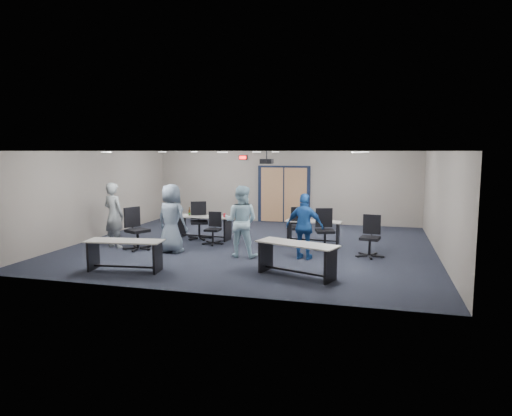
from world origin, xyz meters
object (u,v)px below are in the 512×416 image
(person_plaid, at_px, (172,218))
(person_lightblue, at_px, (241,221))
(table_front_left, at_px, (125,250))
(chair_back_d, at_px, (325,229))
(chair_back_a, at_px, (199,221))
(person_navy, at_px, (305,226))
(table_back_left, at_px, (204,223))
(chair_back_b, at_px, (213,228))
(chair_loose_left, at_px, (137,229))
(table_back_right, at_px, (313,228))
(chair_loose_right, at_px, (370,236))
(person_gray, at_px, (114,215))
(chair_back_c, at_px, (300,226))
(table_front_right, at_px, (297,254))

(person_plaid, bearing_deg, person_lightblue, -165.52)
(table_front_left, height_order, chair_back_d, chair_back_d)
(chair_back_a, bearing_deg, person_navy, -51.59)
(table_back_left, relative_size, person_navy, 1.08)
(person_plaid, bearing_deg, chair_back_b, -104.99)
(chair_loose_left, bearing_deg, person_lightblue, -63.00)
(table_back_right, height_order, person_plaid, person_plaid)
(table_back_right, relative_size, person_plaid, 0.89)
(table_back_left, relative_size, person_plaid, 0.98)
(chair_loose_left, height_order, chair_loose_right, chair_loose_left)
(chair_back_b, relative_size, person_gray, 0.51)
(person_gray, relative_size, person_plaid, 1.00)
(table_back_left, distance_m, person_plaid, 1.99)
(table_back_left, bearing_deg, chair_back_c, 2.40)
(chair_back_d, bearing_deg, chair_loose_left, -179.73)
(chair_back_b, distance_m, chair_loose_right, 4.46)
(table_front_right, xyz_separation_m, chair_loose_right, (1.49, 2.25, 0.04))
(chair_back_b, bearing_deg, table_front_left, -103.80)
(table_back_right, height_order, chair_back_c, chair_back_c)
(table_back_left, xyz_separation_m, chair_back_d, (3.77, -0.54, 0.06))
(chair_back_b, distance_m, chair_loose_left, 2.12)
(table_front_left, xyz_separation_m, person_gray, (-1.65, 2.19, 0.44))
(table_front_right, distance_m, person_gray, 5.73)
(table_front_left, distance_m, person_gray, 2.77)
(chair_back_a, bearing_deg, table_back_left, -4.14)
(person_lightblue, relative_size, person_navy, 1.11)
(chair_back_b, relative_size, person_navy, 0.57)
(person_navy, bearing_deg, person_plaid, 11.72)
(table_back_left, height_order, person_plaid, person_plaid)
(person_lightblue, bearing_deg, table_front_left, 43.88)
(chair_back_a, xyz_separation_m, person_navy, (3.54, -1.74, 0.26))
(table_front_left, height_order, chair_back_c, chair_back_c)
(chair_back_b, relative_size, chair_loose_left, 0.81)
(chair_loose_right, height_order, person_navy, person_navy)
(chair_back_d, bearing_deg, table_back_right, 102.56)
(chair_back_d, bearing_deg, person_gray, 177.01)
(chair_loose_left, bearing_deg, chair_back_b, -27.53)
(chair_back_b, bearing_deg, person_navy, -19.82)
(table_front_right, distance_m, table_back_right, 3.69)
(chair_back_d, xyz_separation_m, chair_loose_left, (-4.96, -1.37, 0.02))
(chair_back_d, bearing_deg, table_front_right, -110.80)
(chair_back_c, bearing_deg, chair_loose_right, -47.32)
(chair_back_a, bearing_deg, table_front_right, -68.12)
(table_back_left, xyz_separation_m, table_back_right, (3.33, 0.29, -0.05))
(table_front_left, bearing_deg, chair_loose_left, 105.25)
(person_gray, height_order, person_plaid, same)
(chair_back_c, bearing_deg, table_front_right, -99.65)
(chair_back_b, xyz_separation_m, chair_loose_right, (4.43, -0.47, 0.07))
(chair_loose_right, bearing_deg, person_navy, -148.80)
(table_front_left, relative_size, table_front_right, 0.94)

